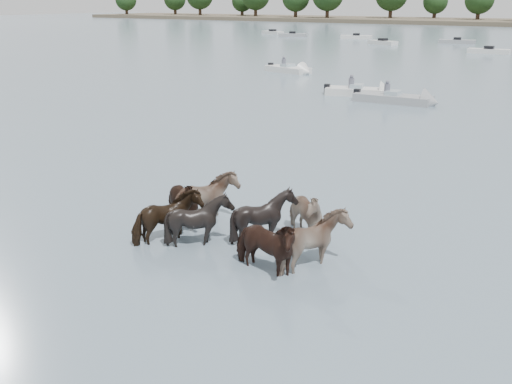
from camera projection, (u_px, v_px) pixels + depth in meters
The scene contains 6 objects.
ground at pixel (228, 260), 14.16m from camera, with size 400.00×400.00×0.00m, color slate.
shoreline at pixel (324, 19), 169.88m from camera, with size 160.00×30.00×1.00m, color #4C4233.
pony_herd at pixel (235, 221), 14.96m from camera, with size 6.34×3.81×1.63m.
motorboat_a at pixel (367, 92), 38.04m from camera, with size 4.67×2.64×1.92m.
motorboat_b at pixel (405, 100), 35.21m from camera, with size 5.28×1.73×1.92m.
motorboat_f at pixel (294, 70), 49.75m from camera, with size 4.91×2.73×1.92m.
Camera 1 is at (7.46, -10.58, 6.02)m, focal length 40.90 mm.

